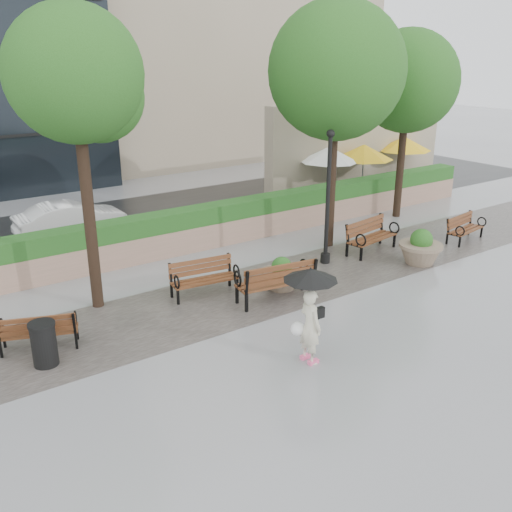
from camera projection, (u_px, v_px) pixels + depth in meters
ground at (364, 322)px, 13.51m from camera, size 100.00×100.00×0.00m
cobble_strip at (286, 282)px, 15.82m from camera, size 28.00×3.20×0.01m
hedge_wall at (212, 225)px, 18.67m from camera, size 24.00×0.80×1.35m
cafe_wall at (358, 146)px, 25.65m from camera, size 10.00×0.60×4.00m
cafe_hedge at (384, 190)px, 24.21m from camera, size 8.00×0.50×0.90m
asphalt_street at (159, 217)px, 21.98m from camera, size 40.00×7.00×0.00m
bench_0 at (40, 338)px, 12.24m from camera, size 1.70×1.16×0.86m
bench_1 at (205, 285)px, 14.92m from camera, size 1.82×0.92×0.94m
bench_2 at (276, 289)px, 14.55m from camera, size 2.12×1.11×1.09m
bench_3 at (371, 243)px, 18.11m from camera, size 2.01×1.06×1.03m
bench_4 at (465, 234)px, 19.18m from camera, size 1.69×0.88×0.86m
planter_left at (281, 276)px, 15.29m from camera, size 1.08×1.08×0.91m
planter_right at (420, 250)px, 17.09m from camera, size 1.29×1.29×1.08m
trash_bin at (44, 345)px, 11.54m from camera, size 0.54×0.54×0.90m
lamppost at (327, 207)px, 16.68m from camera, size 0.28×0.28×3.99m
tree_0 at (81, 81)px, 12.67m from camera, size 3.19×3.05×7.11m
tree_1 at (338, 76)px, 17.15m from camera, size 4.13×4.13×7.56m
tree_2 at (409, 85)px, 20.60m from camera, size 3.71×3.66×6.85m
patio_umb_white at (329, 155)px, 23.61m from camera, size 2.50×2.50×2.30m
patio_umb_yellow_a at (364, 152)px, 24.16m from camera, size 2.50×2.50×2.30m
patio_umb_yellow_b at (404, 144)px, 26.28m from camera, size 2.50×2.50×2.30m
car_right at (71, 219)px, 19.51m from camera, size 3.73×1.32×1.23m
pedestrian at (310, 306)px, 11.44m from camera, size 1.11×1.11×2.03m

